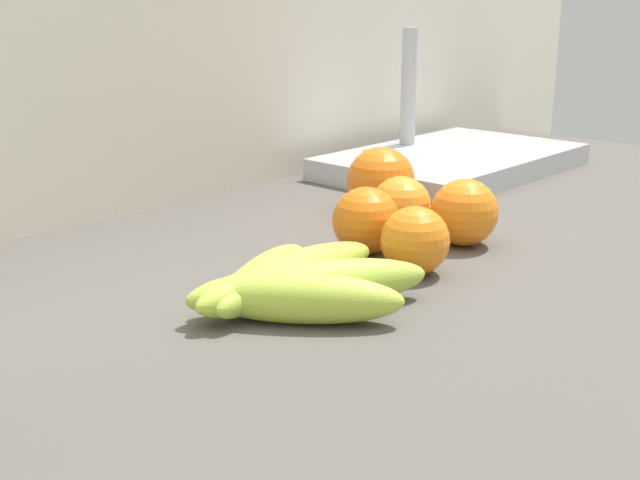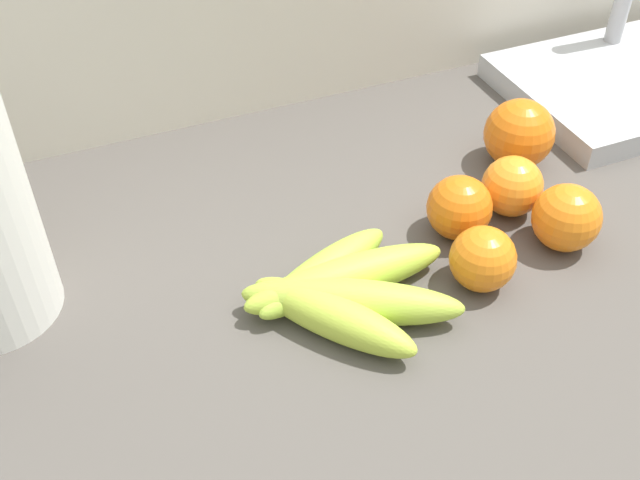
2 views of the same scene
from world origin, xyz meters
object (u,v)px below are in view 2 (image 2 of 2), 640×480
object	(u,v)px
orange_right	(459,208)
orange_far_right	(512,186)
banana_bunch	(341,292)
orange_back_right	(569,220)
orange_back_left	(483,259)
orange_front	(519,134)

from	to	relation	value
orange_right	orange_far_right	xyz separation A→B (m)	(0.07, 0.01, -0.00)
banana_bunch	orange_right	xyz separation A→B (m)	(0.16, 0.05, 0.01)
banana_bunch	orange_back_right	size ratio (longest dim) A/B	3.02
orange_far_right	orange_right	bearing A→B (deg)	-171.41
banana_bunch	orange_back_left	xyz separation A→B (m)	(0.14, -0.02, 0.01)
orange_far_right	orange_back_left	bearing A→B (deg)	-136.47
orange_back_right	orange_back_left	xyz separation A→B (m)	(-0.11, -0.01, -0.00)
orange_front	orange_back_left	xyz separation A→B (m)	(-0.15, -0.16, -0.01)
orange_right	orange_back_right	bearing A→B (deg)	-33.45
orange_back_right	orange_back_left	size ratio (longest dim) A/B	1.08
orange_right	orange_back_left	distance (m)	0.08
banana_bunch	orange_far_right	size ratio (longest dim) A/B	3.21
orange_back_right	orange_far_right	bearing A→B (deg)	105.43
orange_back_right	orange_right	distance (m)	0.11
orange_back_left	orange_far_right	distance (m)	0.13
orange_back_left	banana_bunch	bearing A→B (deg)	170.79
banana_bunch	orange_far_right	xyz separation A→B (m)	(0.23, 0.06, 0.01)
orange_right	orange_back_left	xyz separation A→B (m)	(-0.02, -0.08, -0.00)
banana_bunch	orange_far_right	bearing A→B (deg)	15.30
banana_bunch	orange_right	bearing A→B (deg)	18.25
orange_right	orange_front	bearing A→B (deg)	33.11
orange_back_right	orange_right	world-z (taller)	orange_back_right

